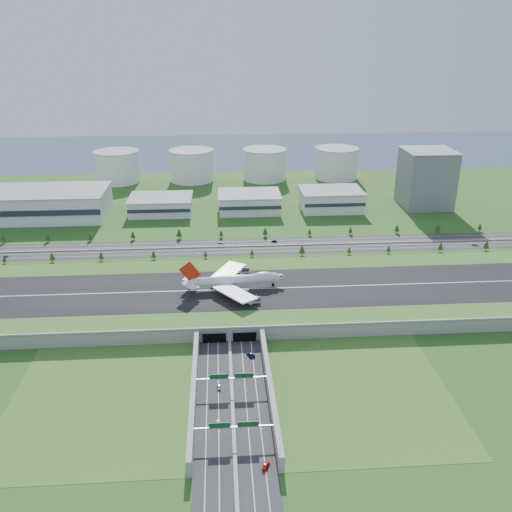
{
  "coord_description": "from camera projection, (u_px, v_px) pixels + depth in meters",
  "views": [
    {
      "loc": [
        -3.32,
        -313.6,
        162.03
      ],
      "look_at": [
        20.84,
        35.0,
        16.45
      ],
      "focal_mm": 38.0,
      "sensor_mm": 36.0,
      "label": 1
    }
  ],
  "objects": [
    {
      "name": "hangar_mid_c",
      "position": [
        331.0,
        200.0,
        529.33
      ],
      "size": [
        58.0,
        42.0,
        19.0
      ],
      "primitive_type": "cube",
      "color": "silver",
      "rests_on": "ground"
    },
    {
      "name": "fuel_tank_d",
      "position": [
        336.0,
        163.0,
        638.67
      ],
      "size": [
        50.0,
        50.0,
        35.0
      ],
      "primitive_type": "cylinder",
      "color": "silver",
      "rests_on": "ground"
    },
    {
      "name": "bay_water",
      "position": [
        221.0,
        150.0,
        793.32
      ],
      "size": [
        1200.0,
        260.0,
        0.06
      ],
      "primitive_type": "cube",
      "color": "#364B67",
      "rests_on": "ground"
    },
    {
      "name": "airfield_deck",
      "position": [
        228.0,
        295.0,
        349.64
      ],
      "size": [
        520.0,
        100.0,
        9.2
      ],
      "color": "gray",
      "rests_on": "ground"
    },
    {
      "name": "boeing_747",
      "position": [
        234.0,
        280.0,
        347.91
      ],
      "size": [
        68.48,
        64.47,
        21.18
      ],
      "rotation": [
        0.0,
        0.0,
        0.09
      ],
      "color": "white",
      "rests_on": "airfield_deck"
    },
    {
      "name": "fuel_tank_c",
      "position": [
        265.0,
        164.0,
        633.24
      ],
      "size": [
        50.0,
        50.0,
        35.0
      ],
      "primitive_type": "cylinder",
      "color": "silver",
      "rests_on": "ground"
    },
    {
      "name": "car_0",
      "position": [
        219.0,
        387.0,
        264.83
      ],
      "size": [
        2.2,
        4.73,
        1.57
      ],
      "primitive_type": "imported",
      "rotation": [
        0.0,
        0.0,
        0.08
      ],
      "color": "#AEAFB3",
      "rests_on": "ground"
    },
    {
      "name": "hangar_mid_a",
      "position": [
        161.0,
        205.0,
        519.56
      ],
      "size": [
        58.0,
        42.0,
        15.0
      ],
      "primitive_type": "cube",
      "color": "silver",
      "rests_on": "ground"
    },
    {
      "name": "car_4",
      "position": [
        6.0,
        256.0,
        418.67
      ],
      "size": [
        4.3,
        2.09,
        1.41
      ],
      "primitive_type": "imported",
      "rotation": [
        0.0,
        0.0,
        1.67
      ],
      "color": "#56575B",
      "rests_on": "ground"
    },
    {
      "name": "hangar_west",
      "position": [
        42.0,
        204.0,
        506.02
      ],
      "size": [
        120.0,
        60.0,
        25.0
      ],
      "primitive_type": "cube",
      "color": "silver",
      "rests_on": "ground"
    },
    {
      "name": "sign_gantry_far",
      "position": [
        234.0,
        428.0,
        228.88
      ],
      "size": [
        38.7,
        0.7,
        9.8
      ],
      "color": "gray",
      "rests_on": "ground"
    },
    {
      "name": "car_5",
      "position": [
        274.0,
        241.0,
        448.6
      ],
      "size": [
        4.7,
        2.13,
        1.5
      ],
      "primitive_type": "imported",
      "rotation": [
        0.0,
        0.0,
        -1.69
      ],
      "color": "black",
      "rests_on": "ground"
    },
    {
      "name": "car_7",
      "position": [
        220.0,
        242.0,
        445.9
      ],
      "size": [
        5.52,
        2.93,
        1.52
      ],
      "primitive_type": "imported",
      "rotation": [
        0.0,
        0.0,
        -1.73
      ],
      "color": "white",
      "rests_on": "ground"
    },
    {
      "name": "car_2",
      "position": [
        251.0,
        354.0,
        291.58
      ],
      "size": [
        5.03,
        6.71,
        1.69
      ],
      "primitive_type": "imported",
      "rotation": [
        0.0,
        0.0,
        3.56
      ],
      "color": "#0C1940",
      "rests_on": "ground"
    },
    {
      "name": "tree_row",
      "position": [
        236.0,
        241.0,
        438.64
      ],
      "size": [
        500.23,
        48.7,
        8.45
      ],
      "color": "#3D2819",
      "rests_on": "ground"
    },
    {
      "name": "car_3",
      "position": [
        266.0,
        465.0,
        217.18
      ],
      "size": [
        4.08,
        5.65,
        1.52
      ],
      "primitive_type": "imported",
      "rotation": [
        0.0,
        0.0,
        2.72
      ],
      "color": "#B21210",
      "rests_on": "ground"
    },
    {
      "name": "car_6",
      "position": [
        475.0,
        244.0,
        441.97
      ],
      "size": [
        6.54,
        4.71,
        1.65
      ],
      "primitive_type": "imported",
      "rotation": [
        0.0,
        0.0,
        1.2
      ],
      "color": "silver",
      "rests_on": "ground"
    },
    {
      "name": "car_1",
      "position": [
        219.0,
        423.0,
        240.53
      ],
      "size": [
        2.3,
        4.48,
        1.41
      ],
      "primitive_type": "imported",
      "rotation": [
        0.0,
        0.0,
        0.2
      ],
      "color": "white",
      "rests_on": "ground"
    },
    {
      "name": "ground",
      "position": [
        228.0,
        301.0,
        351.31
      ],
      "size": [
        1200.0,
        1200.0,
        0.0
      ],
      "primitive_type": "plane",
      "color": "#214F18",
      "rests_on": "ground"
    },
    {
      "name": "fuel_tank_a",
      "position": [
        117.0,
        167.0,
        622.39
      ],
      "size": [
        50.0,
        50.0,
        35.0
      ],
      "primitive_type": "cylinder",
      "color": "silver",
      "rests_on": "ground"
    },
    {
      "name": "sign_gantry_near",
      "position": [
        232.0,
        379.0,
        261.11
      ],
      "size": [
        38.7,
        0.7,
        9.8
      ],
      "color": "gray",
      "rests_on": "ground"
    },
    {
      "name": "fuel_tank_b",
      "position": [
        192.0,
        166.0,
        627.82
      ],
      "size": [
        50.0,
        50.0,
        35.0
      ],
      "primitive_type": "cylinder",
      "color": "silver",
      "rests_on": "ground"
    },
    {
      "name": "office_tower",
      "position": [
        426.0,
        179.0,
        533.07
      ],
      "size": [
        46.0,
        46.0,
        55.0
      ],
      "primitive_type": "cube",
      "color": "slate",
      "rests_on": "ground"
    },
    {
      "name": "hangar_mid_b",
      "position": [
        249.0,
        202.0,
        524.6
      ],
      "size": [
        58.0,
        42.0,
        17.0
      ],
      "primitive_type": "cube",
      "color": "silver",
      "rests_on": "ground"
    },
    {
      "name": "underpass_road",
      "position": [
        232.0,
        390.0,
        258.43
      ],
      "size": [
        38.8,
        120.4,
        8.0
      ],
      "color": "#28282B",
      "rests_on": "ground"
    },
    {
      "name": "north_expressway",
      "position": [
        225.0,
        247.0,
        438.77
      ],
      "size": [
        560.0,
        36.0,
        0.12
      ],
      "primitive_type": "cube",
      "color": "#28282B",
      "rests_on": "ground"
    }
  ]
}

